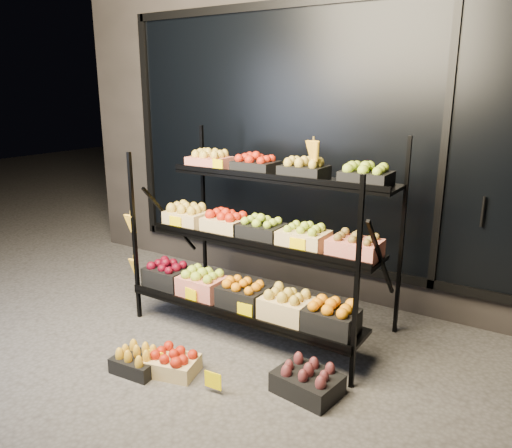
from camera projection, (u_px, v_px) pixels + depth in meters
The scene contains 8 objects.
ground at pixel (218, 357), 3.87m from camera, with size 24.00×24.00×0.00m, color #514F4C.
building at pixel (355, 113), 5.51m from camera, with size 6.00×2.08×3.50m.
display_rack at pixel (258, 240), 4.16m from camera, with size 2.18×1.02×1.73m.
tag_floor_a at pixel (156, 363), 3.67m from camera, with size 0.13×0.01×0.12m, color #FFDD00.
tag_floor_b at pixel (213, 386), 3.39m from camera, with size 0.13×0.01×0.12m, color #FFDD00.
floor_crate_midleft at pixel (137, 361), 3.65m from camera, with size 0.35×0.27×0.18m.
floor_crate_midright at pixel (173, 362), 3.63m from camera, with size 0.40×0.34×0.19m.
floor_crate_right at pixel (307, 380), 3.39m from camera, with size 0.47×0.37×0.21m.
Camera 1 is at (2.11, -2.75, 2.02)m, focal length 35.00 mm.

